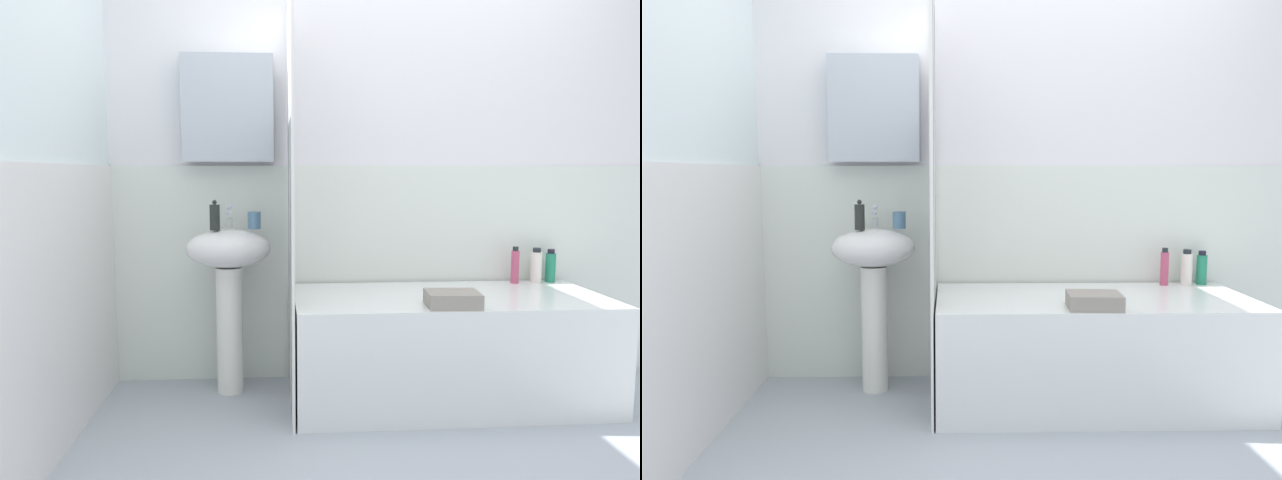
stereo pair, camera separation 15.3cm
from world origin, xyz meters
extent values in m
cube|color=white|center=(0.00, 1.27, 1.20)|extent=(3.60, 0.05, 2.40)
cube|color=white|center=(0.00, 1.24, 0.60)|extent=(3.60, 0.02, 1.20)
cube|color=silver|center=(-0.90, 1.18, 1.50)|extent=(0.48, 0.12, 0.56)
cube|color=white|center=(-1.57, 0.34, 1.20)|extent=(0.05, 1.81, 2.40)
cube|color=white|center=(-1.54, 0.34, 0.60)|extent=(0.02, 1.81, 1.20)
cylinder|color=white|center=(-0.90, 1.03, 0.33)|extent=(0.14, 0.14, 0.67)
ellipsoid|color=white|center=(-0.90, 1.03, 0.77)|extent=(0.44, 0.34, 0.20)
cylinder|color=silver|center=(-0.90, 1.13, 0.89)|extent=(0.03, 0.03, 0.05)
cylinder|color=silver|center=(-0.90, 1.08, 0.95)|extent=(0.02, 0.10, 0.02)
sphere|color=silver|center=(-0.90, 1.13, 0.98)|extent=(0.03, 0.03, 0.03)
cylinder|color=#262B27|center=(-0.96, 1.00, 0.93)|extent=(0.05, 0.05, 0.13)
sphere|color=#272921|center=(-0.96, 1.00, 1.01)|extent=(0.02, 0.02, 0.02)
cylinder|color=teal|center=(-0.76, 1.05, 0.91)|extent=(0.07, 0.07, 0.09)
cube|color=white|center=(0.22, 0.85, 0.27)|extent=(1.57, 0.74, 0.54)
cube|color=white|center=(-0.58, 0.55, 1.00)|extent=(0.01, 0.15, 2.00)
cube|color=gray|center=(-0.58, 0.70, 1.00)|extent=(0.01, 0.15, 2.00)
cube|color=white|center=(-0.58, 0.85, 1.00)|extent=(0.01, 0.15, 2.00)
cube|color=gray|center=(-0.58, 1.00, 1.00)|extent=(0.01, 0.15, 2.00)
cube|color=silver|center=(-0.58, 1.15, 1.00)|extent=(0.01, 0.15, 2.00)
cylinder|color=#20815E|center=(0.90, 1.16, 0.63)|extent=(0.06, 0.06, 0.16)
cylinder|color=#201C2E|center=(0.90, 1.16, 0.72)|extent=(0.04, 0.04, 0.02)
cylinder|color=white|center=(0.81, 1.15, 0.63)|extent=(0.06, 0.06, 0.17)
cylinder|color=#21282C|center=(0.81, 1.15, 0.73)|extent=(0.04, 0.04, 0.02)
cylinder|color=#C34C6F|center=(0.69, 1.14, 0.64)|extent=(0.04, 0.04, 0.18)
cylinder|color=#212A2E|center=(0.69, 1.14, 0.74)|extent=(0.03, 0.03, 0.02)
cube|color=gray|center=(0.16, 0.59, 0.58)|extent=(0.26, 0.21, 0.07)
camera|label=1|loc=(-0.66, -2.07, 1.16)|focal=33.44mm
camera|label=2|loc=(-0.50, -2.07, 1.16)|focal=33.44mm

